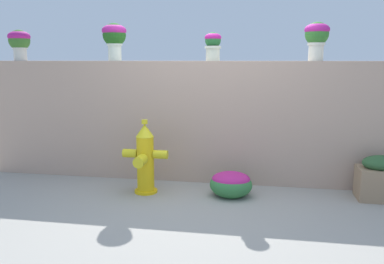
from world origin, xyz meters
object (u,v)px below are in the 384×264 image
Objects in this scene: potted_plant_3 at (317,36)px; planter_box at (380,179)px; fire_hydrant at (145,159)px; potted_plant_0 at (19,41)px; flower_bush_left at (231,183)px; potted_plant_2 at (213,44)px; potted_plant_1 at (114,36)px.

potted_plant_3 reaches higher than planter_box.
planter_box is at bearing 4.83° from fire_hydrant.
potted_plant_3 is 1.84m from planter_box.
potted_plant_0 is 0.84× the size of flower_bush_left.
fire_hydrant is (-0.73, -0.64, -1.37)m from potted_plant_2.
fire_hydrant is at bearing -161.60° from potted_plant_3.
flower_bush_left is 0.96× the size of planter_box.
planter_box is at bearing 6.09° from flower_bush_left.
flower_bush_left is 1.71m from planter_box.
potted_plant_2 is 1.26m from potted_plant_3.
potted_plant_2 is at bearing -0.04° from potted_plant_0.
fire_hydrant is 1.72× the size of planter_box.
potted_plant_0 is 2.50m from fire_hydrant.
potted_plant_2 is 0.69× the size of planter_box.
fire_hydrant is (0.58, -0.67, -1.48)m from potted_plant_1.
flower_bush_left is (0.30, -0.60, -1.63)m from potted_plant_2.
potted_plant_2 is at bearing -0.95° from potted_plant_1.
potted_plant_2 is 1.76m from flower_bush_left.
flower_bush_left is at bearing -147.47° from potted_plant_3.
potted_plant_2 is 1.68m from fire_hydrant.
planter_box is (4.67, -0.42, -1.59)m from potted_plant_0.
fire_hydrant reaches higher than flower_bush_left.
flower_bush_left is at bearing -11.36° from potted_plant_0.
flower_bush_left is at bearing 2.75° from fire_hydrant.
potted_plant_0 is at bearing 161.62° from fire_hydrant.
potted_plant_1 is 1.05× the size of potted_plant_3.
flower_bush_left is (-0.96, -0.61, -1.72)m from potted_plant_3.
potted_plant_0 is 0.47× the size of fire_hydrant.
potted_plant_3 reaches higher than flower_bush_left.
flower_bush_left is (2.97, -0.60, -1.68)m from potted_plant_0.
potted_plant_3 is 2.55m from fire_hydrant.
fire_hydrant is 1.06m from flower_bush_left.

